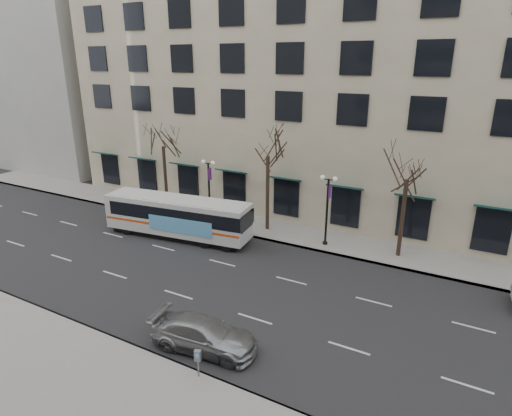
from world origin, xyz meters
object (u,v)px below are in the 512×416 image
Objects in this scene: lamp_post_right at (327,207)px; city_bus at (178,216)px; tree_far_right at (409,165)px; tree_far_mid at (268,143)px; silver_car at (204,335)px; tree_far_left at (162,135)px; lamp_post_left at (209,188)px; pay_station at (198,358)px.

city_bus is at bearing -160.08° from lamp_post_right.
tree_far_right is at bearing 6.85° from lamp_post_right.
tree_far_mid reaches higher than silver_car.
lamp_post_left is at bearing -6.83° from tree_far_left.
lamp_post_right is 0.45× the size of city_bus.
pay_station is at bearing -55.83° from city_bus.
pay_station is (15.07, -16.10, -5.63)m from tree_far_left.
lamp_post_left is 1.00× the size of lamp_post_right.
tree_far_left is 20.00m from tree_far_right.
tree_far_left reaches higher than lamp_post_right.
lamp_post_right is at bearing -6.83° from tree_far_mid.
tree_far_right is at bearing 53.77° from pay_station.
silver_car is at bearing -45.41° from tree_far_left.
tree_far_left is 6.55× the size of pay_station.
lamp_post_left reaches higher than city_bus.
tree_far_left is 1.65× the size of silver_car.
tree_far_mid is 6.40m from lamp_post_left.
pay_station is at bearing -89.78° from lamp_post_right.
lamp_post_left is at bearing 103.79° from pay_station.
silver_car is at bearing -93.79° from lamp_post_right.
city_bus is 9.07× the size of pay_station.
city_bus is at bearing -164.19° from tree_far_right.
lamp_post_right is (10.00, 0.00, 0.00)m from lamp_post_left.
tree_far_left is at bearing 37.02° from silver_car.
silver_car is at bearing -112.41° from tree_far_right.
silver_car is (9.09, -13.70, -2.21)m from lamp_post_left.
tree_far_right reaches higher than lamp_post_right.
lamp_post_left and lamp_post_right have the same top height.
lamp_post_left is at bearing 180.00° from lamp_post_right.
lamp_post_right is 1.03× the size of silver_car.
silver_car is (-0.91, -13.70, -2.21)m from lamp_post_right.
tree_far_mid is 16.11m from silver_car.
tree_far_mid reaches higher than city_bus.
lamp_post_right is at bearing 71.02° from pay_station.
tree_far_mid is at bearing 32.33° from city_bus.
pay_station is at bearing -159.31° from silver_car.
lamp_post_right is (-4.99, -0.60, -3.48)m from tree_far_right.
tree_far_right is 1.59× the size of silver_car.
silver_car is at bearing -53.91° from city_bus.
tree_far_mid is 6.72× the size of pay_station.
lamp_post_left reaches higher than pay_station.
tree_far_left is 1.60× the size of lamp_post_right.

